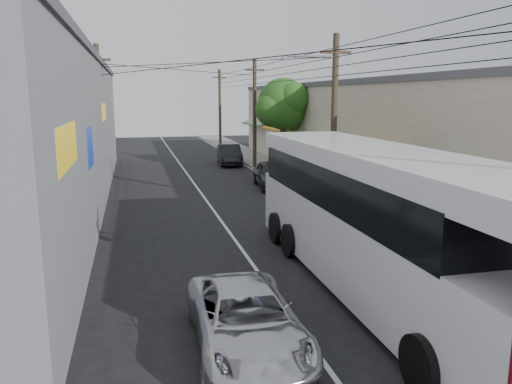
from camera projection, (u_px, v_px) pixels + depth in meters
ground at (337, 382)px, 9.43m from camera, size 120.00×120.00×0.00m
sidewalk at (307, 185)px, 30.02m from camera, size 3.00×80.00×0.12m
building_right at (363, 130)px, 32.40m from camera, size 7.09×40.00×6.25m
building_left at (27, 132)px, 23.91m from camera, size 7.20×36.00×7.25m
utility_poles at (251, 117)px, 28.77m from camera, size 11.80×45.28×8.00m
street_tree at (284, 106)px, 34.97m from camera, size 4.40×4.00×6.60m
coach_bus at (375, 218)px, 13.62m from camera, size 3.28×13.72×3.94m
jeepney at (246, 320)px, 10.54m from camera, size 2.28×4.79×1.32m
parked_suv at (311, 192)px, 23.83m from camera, size 2.41×5.71×1.65m
parked_car_mid at (273, 174)px, 29.42m from camera, size 2.26×4.79×1.58m
parked_car_far at (230, 155)px, 39.41m from camera, size 2.11×4.92×1.58m
pedestrian_near at (320, 185)px, 24.89m from camera, size 0.70×0.58×1.66m
pedestrian_far at (357, 181)px, 25.71m from camera, size 0.96×0.80×1.79m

